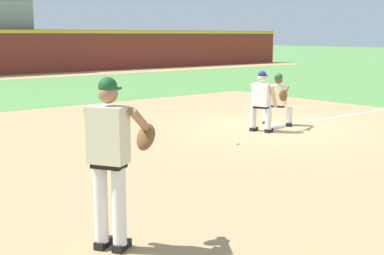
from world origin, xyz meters
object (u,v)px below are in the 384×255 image
at_px(baseball, 237,143).
at_px(pitcher, 112,153).
at_px(first_baseman, 278,97).
at_px(baserunner, 262,99).
at_px(first_base_bag, 273,126).

distance_m(baseball, pitcher, 5.93).
relative_size(first_baseman, baserunner, 0.92).
bearing_deg(baserunner, pitcher, -148.75).
relative_size(pitcher, first_baseman, 1.39).
height_order(pitcher, first_baseman, pitcher).
distance_m(first_base_bag, baseball, 2.36).
distance_m(first_baseman, baserunner, 1.00).
relative_size(pitcher, baserunner, 1.27).
relative_size(baseball, baserunner, 0.05).
bearing_deg(pitcher, first_baseman, 29.74).
distance_m(baseball, first_baseman, 2.76).
distance_m(pitcher, first_baseman, 8.49).
xyz_separation_m(first_base_bag, pitcher, (-7.08, -4.09, 1.01)).
height_order(baseball, first_baseman, first_baseman).
bearing_deg(first_baseman, first_base_bag, -157.80).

